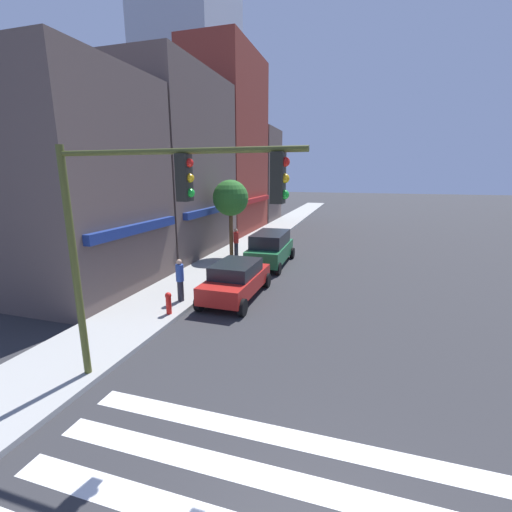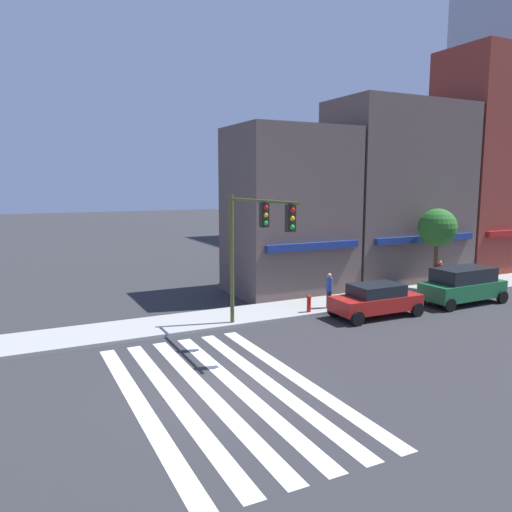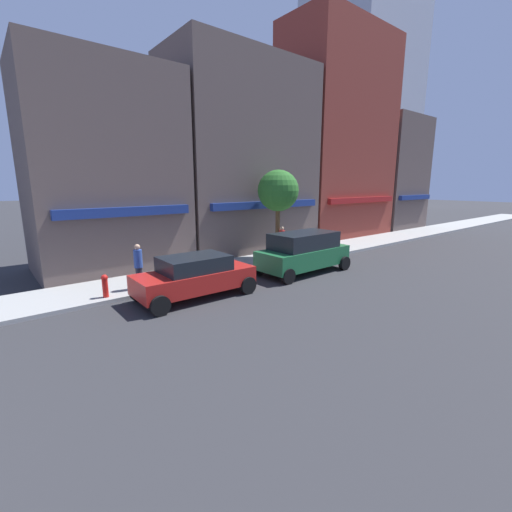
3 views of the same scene
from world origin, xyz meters
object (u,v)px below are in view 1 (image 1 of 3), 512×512
object	(u,v)px
sedan_red	(236,279)
street_tree	(231,198)
fire_hydrant	(169,302)
suv_green	(270,248)
pedestrian_blue_shirt	(180,279)
traffic_signal	(147,217)
pedestrian_red_jacket	(236,242)

from	to	relation	value
sedan_red	street_tree	bearing A→B (deg)	23.29
sedan_red	fire_hydrant	distance (m)	3.22
suv_green	fire_hydrant	bearing A→B (deg)	167.57
sedan_red	pedestrian_blue_shirt	size ratio (longest dim) A/B	2.50
pedestrian_blue_shirt	fire_hydrant	bearing A→B (deg)	154.93
suv_green	street_tree	bearing A→B (deg)	71.27
pedestrian_blue_shirt	fire_hydrant	xyz separation A→B (m)	(-1.35, -0.25, -0.46)
suv_green	street_tree	xyz separation A→B (m)	(0.88, 2.80, 2.76)
sedan_red	suv_green	size ratio (longest dim) A/B	0.93
traffic_signal	suv_green	size ratio (longest dim) A/B	1.25
sedan_red	street_tree	distance (m)	7.88
suv_green	fire_hydrant	distance (m)	8.76
pedestrian_blue_shirt	street_tree	distance (m)	8.60
traffic_signal	pedestrian_red_jacket	size ratio (longest dim) A/B	3.34
sedan_red	pedestrian_blue_shirt	xyz separation A→B (m)	(-1.37, 1.95, 0.23)
traffic_signal	street_tree	xyz separation A→B (m)	(13.55, 3.25, -0.55)
pedestrian_blue_shirt	pedestrian_red_jacket	distance (m)	8.16
traffic_signal	pedestrian_blue_shirt	size ratio (longest dim) A/B	3.34
fire_hydrant	street_tree	size ratio (longest dim) A/B	0.18
suv_green	fire_hydrant	world-z (taller)	suv_green
suv_green	street_tree	size ratio (longest dim) A/B	0.99
fire_hydrant	pedestrian_blue_shirt	bearing A→B (deg)	10.28
suv_green	street_tree	distance (m)	4.03
street_tree	pedestrian_blue_shirt	bearing A→B (deg)	-173.99
pedestrian_red_jacket	fire_hydrant	xyz separation A→B (m)	(-9.50, -0.78, -0.46)
traffic_signal	fire_hydrant	xyz separation A→B (m)	(4.08, 2.15, -3.73)
traffic_signal	pedestrian_red_jacket	distance (m)	14.27
sedan_red	pedestrian_blue_shirt	bearing A→B (deg)	125.95
suv_green	pedestrian_red_jacket	distance (m)	2.65
sedan_red	pedestrian_red_jacket	size ratio (longest dim) A/B	2.50
pedestrian_blue_shirt	street_tree	bearing A→B (deg)	-29.35
pedestrian_blue_shirt	fire_hydrant	size ratio (longest dim) A/B	2.10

